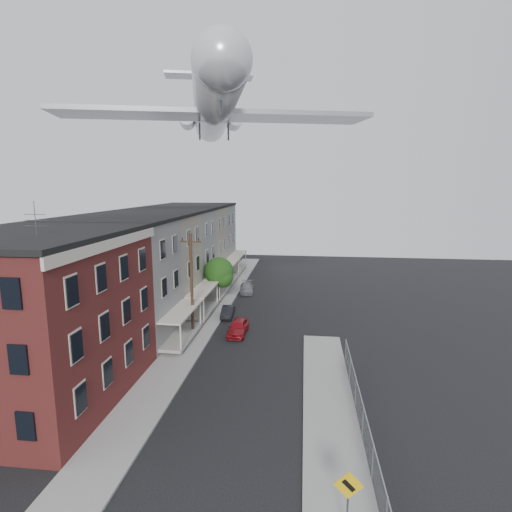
{
  "coord_description": "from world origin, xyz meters",
  "views": [
    {
      "loc": [
        3.82,
        -14.08,
        12.9
      ],
      "look_at": [
        0.93,
        9.65,
        8.69
      ],
      "focal_mm": 28.0,
      "sensor_mm": 36.0,
      "label": 1
    }
  ],
  "objects": [
    {
      "name": "warning_sign",
      "position": [
        5.6,
        -1.03,
        1.88
      ],
      "size": [
        1.1,
        0.11,
        2.8
      ],
      "color": "#515156",
      "rests_on": "ground"
    },
    {
      "name": "car_near",
      "position": [
        -1.8,
        18.92,
        0.66
      ],
      "size": [
        1.62,
        3.88,
        1.31
      ],
      "primitive_type": "imported",
      "rotation": [
        0.0,
        0.0,
        -0.02
      ],
      "color": "maroon",
      "rests_on": "ground"
    },
    {
      "name": "car_mid",
      "position": [
        -3.6,
        23.42,
        0.53
      ],
      "size": [
        1.33,
        3.29,
        1.06
      ],
      "primitive_type": "imported",
      "rotation": [
        0.0,
        0.0,
        0.06
      ],
      "color": "black",
      "rests_on": "ground"
    },
    {
      "name": "car_far",
      "position": [
        -3.07,
        32.92,
        0.58
      ],
      "size": [
        2.1,
        4.14,
        1.15
      ],
      "primitive_type": "imported",
      "rotation": [
        0.0,
        0.0,
        0.13
      ],
      "color": "slate",
      "rests_on": "ground"
    },
    {
      "name": "row_house_d",
      "position": [
        -11.96,
        37.5,
        5.13
      ],
      "size": [
        11.98,
        7.0,
        10.3
      ],
      "color": "gray",
      "rests_on": "ground"
    },
    {
      "name": "corner_building",
      "position": [
        -12.0,
        7.0,
        5.16
      ],
      "size": [
        10.31,
        12.3,
        12.15
      ],
      "color": "#3A1312",
      "rests_on": "ground"
    },
    {
      "name": "row_house_e",
      "position": [
        -11.96,
        44.5,
        5.13
      ],
      "size": [
        11.98,
        7.0,
        10.3
      ],
      "color": "slate",
      "rests_on": "ground"
    },
    {
      "name": "sidewalk_left",
      "position": [
        -5.5,
        24.0,
        0.06
      ],
      "size": [
        3.0,
        62.0,
        0.12
      ],
      "primitive_type": "cube",
      "color": "gray",
      "rests_on": "ground"
    },
    {
      "name": "row_house_c",
      "position": [
        -11.96,
        30.5,
        5.13
      ],
      "size": [
        11.98,
        7.0,
        10.3
      ],
      "color": "slate",
      "rests_on": "ground"
    },
    {
      "name": "airplane",
      "position": [
        -4.08,
        20.93,
        19.58
      ],
      "size": [
        25.22,
        28.83,
        8.31
      ],
      "color": "silver",
      "rests_on": "ground"
    },
    {
      "name": "row_house_a",
      "position": [
        -11.96,
        16.5,
        5.13
      ],
      "size": [
        11.98,
        7.0,
        10.3
      ],
      "color": "slate",
      "rests_on": "ground"
    },
    {
      "name": "curb_left",
      "position": [
        -4.05,
        24.0,
        0.07
      ],
      "size": [
        0.15,
        62.0,
        0.14
      ],
      "primitive_type": "cube",
      "color": "gray",
      "rests_on": "ground"
    },
    {
      "name": "sidewalk_right",
      "position": [
        5.5,
        6.0,
        0.06
      ],
      "size": [
        3.0,
        26.0,
        0.12
      ],
      "primitive_type": "cube",
      "color": "gray",
      "rests_on": "ground"
    },
    {
      "name": "utility_pole",
      "position": [
        -5.6,
        18.0,
        4.67
      ],
      "size": [
        1.8,
        0.26,
        9.0
      ],
      "color": "black",
      "rests_on": "ground"
    },
    {
      "name": "ground",
      "position": [
        0.0,
        0.0,
        0.0
      ],
      "size": [
        120.0,
        120.0,
        0.0
      ],
      "primitive_type": "plane",
      "color": "black",
      "rests_on": "ground"
    },
    {
      "name": "street_tree",
      "position": [
        -5.27,
        27.92,
        3.45
      ],
      "size": [
        3.22,
        3.2,
        5.2
      ],
      "color": "black",
      "rests_on": "ground"
    },
    {
      "name": "chainlink_fence",
      "position": [
        7.0,
        5.0,
        1.0
      ],
      "size": [
        0.06,
        18.06,
        1.9
      ],
      "color": "gray",
      "rests_on": "ground"
    },
    {
      "name": "row_house_b",
      "position": [
        -11.96,
        23.5,
        5.13
      ],
      "size": [
        11.98,
        7.0,
        10.3
      ],
      "color": "gray",
      "rests_on": "ground"
    },
    {
      "name": "curb_right",
      "position": [
        4.05,
        6.0,
        0.07
      ],
      "size": [
        0.15,
        26.0,
        0.14
      ],
      "primitive_type": "cube",
      "color": "gray",
      "rests_on": "ground"
    }
  ]
}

